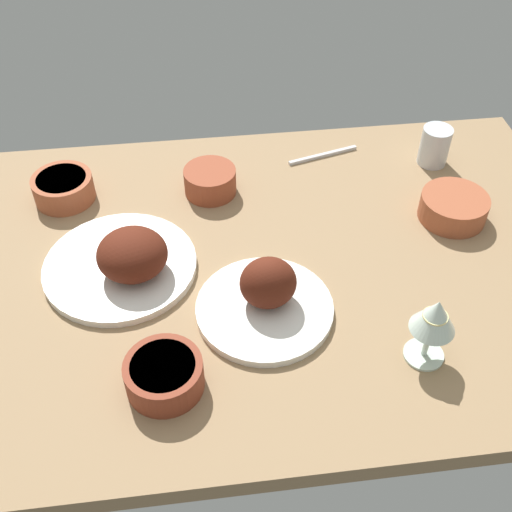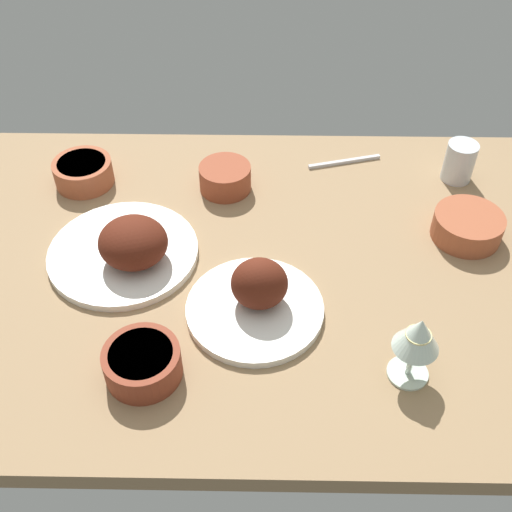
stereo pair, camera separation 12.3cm
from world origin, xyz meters
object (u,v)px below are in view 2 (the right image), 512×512
at_px(plate_far_side, 128,247).
at_px(bowl_potatoes, 468,225).
at_px(bowl_cream, 142,362).
at_px(water_tumbler, 459,162).
at_px(plate_near_viewer, 256,297).
at_px(wine_glass, 418,337).
at_px(bowl_sauce, 83,171).
at_px(fork_loose, 344,162).
at_px(bowl_pasta, 225,177).

distance_m(plate_far_side, bowl_potatoes, 0.69).
xyz_separation_m(bowl_cream, water_tumbler, (-0.64, -0.55, 0.02)).
distance_m(plate_near_viewer, wine_glass, 0.30).
bearing_deg(bowl_potatoes, water_tumbler, -96.20).
relative_size(wine_glass, water_tumbler, 1.53).
distance_m(bowl_potatoes, bowl_cream, 0.71).
height_order(bowl_potatoes, water_tumbler, water_tumbler).
bearing_deg(bowl_sauce, water_tumbler, -177.99).
distance_m(plate_far_side, bowl_cream, 0.28).
height_order(bowl_cream, water_tumbler, water_tumbler).
relative_size(bowl_sauce, wine_glass, 0.94).
xyz_separation_m(bowl_sauce, water_tumbler, (-0.85, -0.03, 0.02)).
bearing_deg(plate_far_side, bowl_sauce, -60.23).
relative_size(plate_far_side, fork_loose, 1.69).
distance_m(bowl_pasta, water_tumbler, 0.53).
xyz_separation_m(plate_far_side, bowl_cream, (-0.07, 0.27, -0.00)).
height_order(bowl_sauce, fork_loose, bowl_sauce).
bearing_deg(fork_loose, bowl_cream, 42.23).
height_order(plate_near_viewer, wine_glass, wine_glass).
bearing_deg(plate_near_viewer, fork_loose, -113.75).
bearing_deg(fork_loose, plate_near_viewer, 51.26).
height_order(plate_near_viewer, bowl_sauce, plate_near_viewer).
xyz_separation_m(bowl_potatoes, wine_glass, (0.17, 0.35, 0.07)).
bearing_deg(water_tumbler, bowl_potatoes, 83.80).
xyz_separation_m(bowl_potatoes, fork_loose, (0.23, -0.25, -0.03)).
bearing_deg(plate_far_side, bowl_potatoes, -173.09).
bearing_deg(wine_glass, bowl_sauce, -38.15).
bearing_deg(water_tumbler, plate_near_viewer, 41.82).
height_order(wine_glass, water_tumbler, wine_glass).
bearing_deg(fork_loose, bowl_sauce, -7.04).
distance_m(bowl_potatoes, fork_loose, 0.34).
relative_size(bowl_pasta, water_tumbler, 1.26).
height_order(plate_far_side, bowl_cream, plate_far_side).
distance_m(bowl_sauce, bowl_cream, 0.56).
bearing_deg(bowl_potatoes, wine_glass, 63.50).
bearing_deg(bowl_cream, water_tumbler, -139.31).
bearing_deg(plate_far_side, wine_glass, 152.72).
distance_m(wine_glass, water_tumbler, 0.58).
bearing_deg(bowl_potatoes, bowl_sauce, -11.46).
relative_size(bowl_sauce, bowl_pasta, 1.14).
height_order(bowl_potatoes, wine_glass, wine_glass).
relative_size(plate_near_viewer, bowl_potatoes, 1.78).
bearing_deg(bowl_potatoes, plate_far_side, 6.91).
distance_m(bowl_sauce, fork_loose, 0.60).
xyz_separation_m(bowl_sauce, bowl_cream, (-0.21, 0.52, 0.00)).
xyz_separation_m(bowl_potatoes, bowl_pasta, (0.50, -0.15, 0.00)).
bearing_deg(bowl_potatoes, bowl_cream, 29.70).
bearing_deg(bowl_pasta, bowl_cream, 77.48).
xyz_separation_m(bowl_pasta, fork_loose, (-0.28, -0.10, -0.03)).
xyz_separation_m(wine_glass, fork_loose, (0.06, -0.60, -0.10)).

